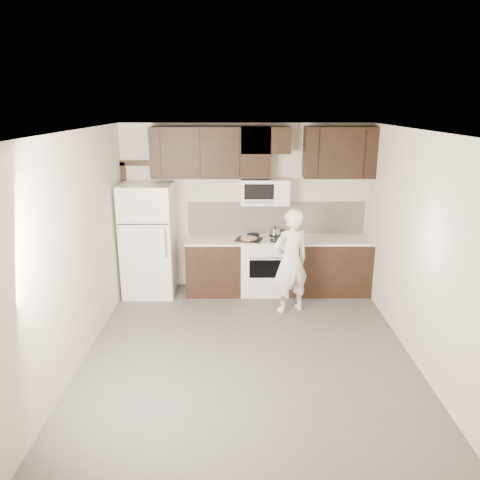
{
  "coord_description": "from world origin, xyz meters",
  "views": [
    {
      "loc": [
        -0.11,
        -5.25,
        2.99
      ],
      "look_at": [
        -0.1,
        0.9,
        1.19
      ],
      "focal_mm": 35.0,
      "sensor_mm": 36.0,
      "label": 1
    }
  ],
  "objects_px": {
    "microwave": "(265,192)",
    "person": "(291,261)",
    "refrigerator": "(149,240)",
    "stove": "(264,265)"
  },
  "relations": [
    {
      "from": "microwave",
      "to": "stove",
      "type": "bearing_deg",
      "value": -89.9
    },
    {
      "from": "person",
      "to": "stove",
      "type": "bearing_deg",
      "value": -89.54
    },
    {
      "from": "microwave",
      "to": "person",
      "type": "relative_size",
      "value": 0.49
    },
    {
      "from": "refrigerator",
      "to": "person",
      "type": "xyz_separation_m",
      "value": [
        2.19,
        -0.7,
        -0.12
      ]
    },
    {
      "from": "stove",
      "to": "microwave",
      "type": "xyz_separation_m",
      "value": [
        -0.0,
        0.12,
        1.19
      ]
    },
    {
      "from": "microwave",
      "to": "person",
      "type": "xyz_separation_m",
      "value": [
        0.34,
        -0.87,
        -0.87
      ]
    },
    {
      "from": "stove",
      "to": "refrigerator",
      "type": "height_order",
      "value": "refrigerator"
    },
    {
      "from": "microwave",
      "to": "person",
      "type": "height_order",
      "value": "microwave"
    },
    {
      "from": "person",
      "to": "refrigerator",
      "type": "bearing_deg",
      "value": -41.83
    },
    {
      "from": "stove",
      "to": "person",
      "type": "height_order",
      "value": "person"
    }
  ]
}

